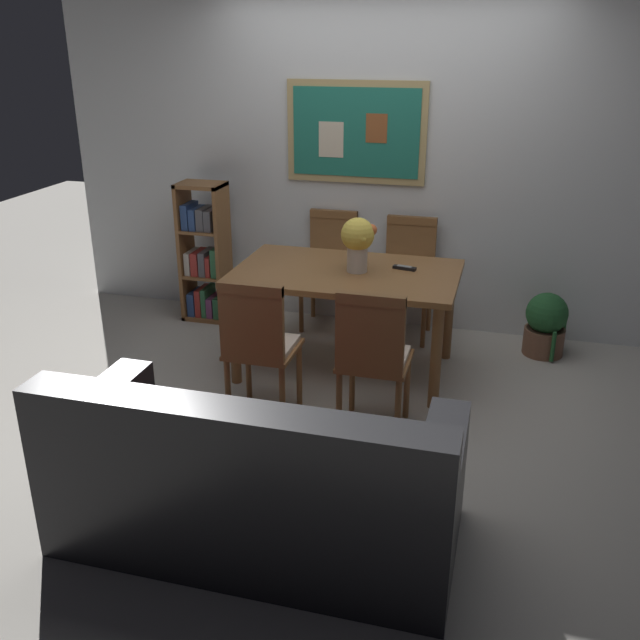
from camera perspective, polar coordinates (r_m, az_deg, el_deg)
name	(u,v)px	position (r m, az deg, el deg)	size (l,w,h in m)	color
ground_plane	(337,398)	(4.60, 1.38, -6.35)	(12.00, 12.00, 0.00)	#B7B2A8
wall_back_with_painting	(384,160)	(5.53, 5.18, 12.76)	(5.20, 0.14, 2.60)	silver
dining_table	(346,284)	(4.74, 2.13, 2.96)	(1.49, 0.93, 0.73)	brown
dining_chair_near_right	(373,351)	(3.98, 4.28, -2.50)	(0.40, 0.41, 0.91)	brown
dining_chair_far_right	(408,268)	(5.45, 7.13, 4.23)	(0.40, 0.41, 0.91)	brown
dining_chair_far_left	(330,260)	(5.60, 0.85, 4.90)	(0.40, 0.41, 0.91)	brown
dining_chair_near_left	(258,339)	(4.13, -5.00, -1.55)	(0.40, 0.41, 0.91)	brown
leather_couch	(254,485)	(3.27, -5.37, -13.09)	(1.80, 0.84, 0.84)	black
bookshelf	(205,259)	(5.80, -9.27, 4.91)	(0.36, 0.28, 1.12)	brown
potted_ivy	(546,324)	(5.39, 17.76, -0.34)	(0.30, 0.32, 0.48)	brown
flower_vase	(358,240)	(4.64, 3.08, 6.51)	(0.23, 0.22, 0.36)	beige
tv_remote	(404,268)	(4.77, 6.83, 4.21)	(0.16, 0.07, 0.02)	black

